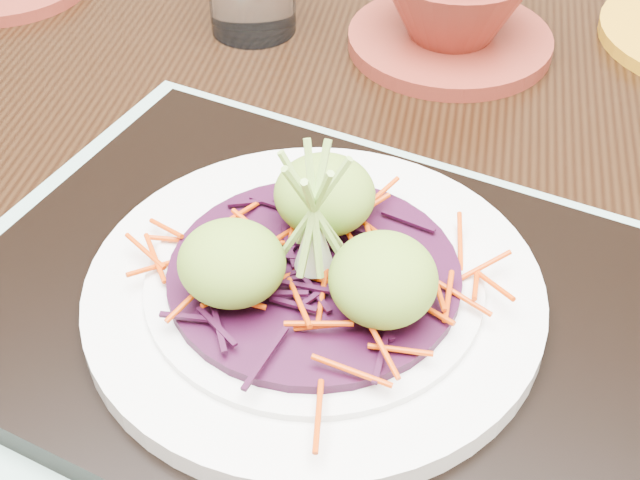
# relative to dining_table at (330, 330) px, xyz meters

# --- Properties ---
(dining_table) EXTENTS (1.22, 0.84, 0.74)m
(dining_table) POSITION_rel_dining_table_xyz_m (0.00, 0.00, 0.00)
(dining_table) COLOR black
(dining_table) RESTS_ON ground
(placemat) EXTENTS (0.51, 0.45, 0.00)m
(placemat) POSITION_rel_dining_table_xyz_m (0.00, -0.09, 0.10)
(placemat) COLOR #82A89D
(placemat) RESTS_ON dining_table
(serving_tray) EXTENTS (0.44, 0.38, 0.02)m
(serving_tray) POSITION_rel_dining_table_xyz_m (0.00, -0.09, 0.11)
(serving_tray) COLOR black
(serving_tray) RESTS_ON placemat
(white_plate) EXTENTS (0.24, 0.24, 0.02)m
(white_plate) POSITION_rel_dining_table_xyz_m (0.00, -0.09, 0.13)
(white_plate) COLOR silver
(white_plate) RESTS_ON serving_tray
(cabbage_bed) EXTENTS (0.15, 0.15, 0.01)m
(cabbage_bed) POSITION_rel_dining_table_xyz_m (0.00, -0.09, 0.14)
(cabbage_bed) COLOR #300923
(cabbage_bed) RESTS_ON white_plate
(carrot_julienne) EXTENTS (0.18, 0.18, 0.01)m
(carrot_julienne) POSITION_rel_dining_table_xyz_m (0.00, -0.09, 0.15)
(carrot_julienne) COLOR #C43803
(carrot_julienne) RESTS_ON cabbage_bed
(guacamole_scoops) EXTENTS (0.13, 0.12, 0.04)m
(guacamole_scoops) POSITION_rel_dining_table_xyz_m (0.00, -0.09, 0.16)
(guacamole_scoops) COLOR olive
(guacamole_scoops) RESTS_ON cabbage_bed
(scallion_garnish) EXTENTS (0.06, 0.06, 0.08)m
(scallion_garnish) POSITION_rel_dining_table_xyz_m (0.00, -0.09, 0.18)
(scallion_garnish) COLOR #84B247
(scallion_garnish) RESTS_ON cabbage_bed
(terracotta_bowl_set) EXTENTS (0.20, 0.20, 0.07)m
(terracotta_bowl_set) POSITION_rel_dining_table_xyz_m (0.06, 0.22, 0.13)
(terracotta_bowl_set) COLOR maroon
(terracotta_bowl_set) RESTS_ON dining_table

